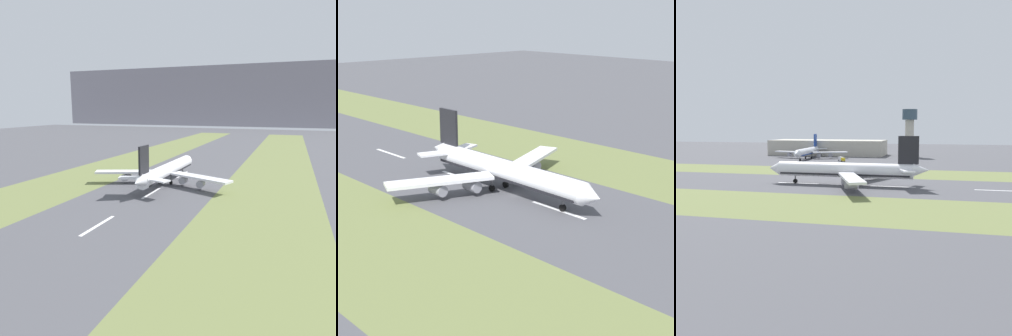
{
  "view_description": "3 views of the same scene",
  "coord_description": "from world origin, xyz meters",
  "views": [
    {
      "loc": [
        52.51,
        -143.2,
        34.73
      ],
      "look_at": [
        -0.3,
        -3.76,
        7.0
      ],
      "focal_mm": 35.0,
      "sensor_mm": 36.0,
      "label": 1
    },
    {
      "loc": [
        102.21,
        105.92,
        49.58
      ],
      "look_at": [
        -0.3,
        -3.76,
        7.0
      ],
      "focal_mm": 60.0,
      "sensor_mm": 36.0,
      "label": 2
    },
    {
      "loc": [
        -154.79,
        -42.47,
        23.65
      ],
      "look_at": [
        -0.3,
        -3.76,
        7.0
      ],
      "focal_mm": 42.0,
      "sensor_mm": 36.0,
      "label": 3
    }
  ],
  "objects": [
    {
      "name": "mountain_ridge",
      "position": [
        0.0,
        520.0,
        54.88
      ],
      "size": [
        800.0,
        120.0,
        109.76
      ],
      "primitive_type": "cube",
      "color": "gray",
      "rests_on": "ground"
    },
    {
      "name": "grass_median_east",
      "position": [
        45.0,
        0.0,
        0.0
      ],
      "size": [
        40.0,
        600.0,
        0.01
      ],
      "primitive_type": "cube",
      "color": "olive",
      "rests_on": "ground"
    },
    {
      "name": "grass_median_west",
      "position": [
        -45.0,
        0.0,
        0.0
      ],
      "size": [
        40.0,
        600.0,
        0.01
      ],
      "primitive_type": "cube",
      "color": "olive",
      "rests_on": "ground"
    },
    {
      "name": "airplane_main_jet",
      "position": [
        -0.31,
        -5.67,
        6.02
      ],
      "size": [
        64.13,
        67.03,
        20.2
      ],
      "color": "white",
      "rests_on": "ground"
    },
    {
      "name": "centreline_dash_far",
      "position": [
        0.0,
        16.24,
        0.01
      ],
      "size": [
        1.2,
        18.0,
        0.01
      ],
      "primitive_type": "cube",
      "color": "silver",
      "rests_on": "ground"
    },
    {
      "name": "centreline_dash_mid",
      "position": [
        0.0,
        -23.76,
        0.01
      ],
      "size": [
        1.2,
        18.0,
        0.01
      ],
      "primitive_type": "cube",
      "color": "silver",
      "rests_on": "ground"
    },
    {
      "name": "centreline_dash_near",
      "position": [
        0.0,
        -63.76,
        0.01
      ],
      "size": [
        1.2,
        18.0,
        0.01
      ],
      "primitive_type": "cube",
      "color": "silver",
      "rests_on": "ground"
    },
    {
      "name": "ground_plane",
      "position": [
        0.0,
        0.0,
        0.0
      ],
      "size": [
        800.0,
        800.0,
        0.0
      ],
      "primitive_type": "plane",
      "color": "#4C4C51"
    }
  ]
}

